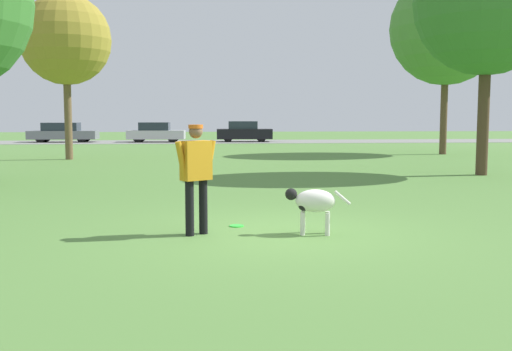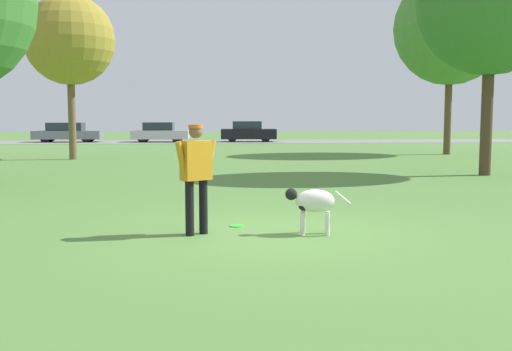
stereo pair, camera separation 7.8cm
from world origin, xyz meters
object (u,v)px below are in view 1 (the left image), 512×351
object	(u,v)px
tree_far_right	(446,29)
parked_car_silver	(156,132)
tree_far_left	(66,40)
frisbee	(237,226)
parked_car_black	(244,132)
parked_car_grey	(63,133)
tree_near_right	(488,2)
dog	(313,202)
person	(196,170)

from	to	relation	value
tree_far_right	parked_car_silver	size ratio (longest dim) A/B	2.12
tree_far_left	parked_car_silver	world-z (taller)	tree_far_left
tree_far_left	tree_far_right	bearing A→B (deg)	6.60
frisbee	parked_car_silver	world-z (taller)	parked_car_silver
parked_car_black	tree_far_left	bearing A→B (deg)	-114.44
tree_far_left	parked_car_grey	distance (m)	17.83
tree_near_right	parked_car_black	bearing A→B (deg)	102.96
dog	parked_car_black	bearing A→B (deg)	-80.63
tree_far_right	parked_car_black	size ratio (longest dim) A/B	2.15
frisbee	tree_far_right	world-z (taller)	tree_far_right
person	tree_near_right	xyz separation A→B (m)	(8.57, 8.52, 4.16)
parked_car_grey	parked_car_black	xyz separation A→B (m)	(12.47, -0.44, 0.03)
tree_near_right	tree_far_right	distance (m)	10.22
parked_car_silver	person	bearing A→B (deg)	-82.16
parked_car_black	frisbee	bearing A→B (deg)	-91.48
frisbee	tree_near_right	size ratio (longest dim) A/B	0.03
tree_far_left	parked_car_black	xyz separation A→B (m)	(8.41, 16.41, -4.18)
tree_near_right	frisbee	bearing A→B (deg)	-135.13
tree_far_left	parked_car_silver	distance (m)	17.13
person	parked_car_silver	xyz separation A→B (m)	(-3.12, 32.82, -0.33)
tree_far_right	person	bearing A→B (deg)	-121.84
tree_far_right	parked_car_grey	size ratio (longest dim) A/B	1.82
tree_far_right	parked_car_silver	bearing A→B (deg)	134.99
parked_car_grey	parked_car_silver	distance (m)	6.38
tree_far_left	parked_car_black	distance (m)	18.90
person	parked_car_silver	world-z (taller)	person
dog	person	bearing A→B (deg)	8.03
tree_far_left	parked_car_silver	xyz separation A→B (m)	(2.30, 16.45, -4.20)
dog	parked_car_grey	size ratio (longest dim) A/B	0.22
person	parked_car_grey	size ratio (longest dim) A/B	0.36
frisbee	tree_far_right	bearing A→B (deg)	58.75
person	tree_far_left	bearing A→B (deg)	73.65
tree_far_left	tree_far_right	distance (m)	16.94
parked_car_black	parked_car_grey	bearing A→B (deg)	-179.32
parked_car_black	tree_near_right	bearing A→B (deg)	-74.36
tree_far_right	parked_car_black	world-z (taller)	tree_far_right
dog	frisbee	xyz separation A→B (m)	(-1.12, 0.73, -0.48)
parked_car_silver	tree_far_left	bearing A→B (deg)	-95.56
tree_far_right	frisbee	bearing A→B (deg)	-121.25
parked_car_silver	parked_car_black	size ratio (longest dim) A/B	1.01
frisbee	parked_car_black	world-z (taller)	parked_car_black
tree_far_right	dog	bearing A→B (deg)	-117.56
person	frisbee	distance (m)	1.33
parked_car_silver	parked_car_black	bearing A→B (deg)	2.03
dog	tree_near_right	size ratio (longest dim) A/B	0.14
dog	tree_near_right	xyz separation A→B (m)	(6.81, 8.63, 4.67)
tree_near_right	dog	bearing A→B (deg)	-128.28
tree_near_right	tree_far_right	bearing A→B (deg)	74.00
tree_far_left	tree_far_right	size ratio (longest dim) A/B	0.80
person	parked_car_grey	world-z (taller)	person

